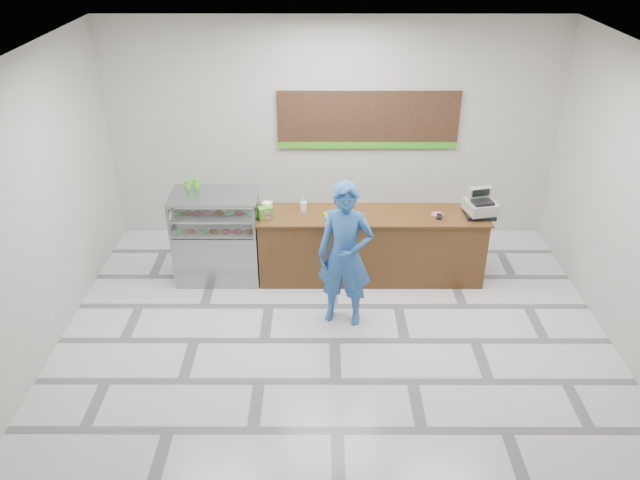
{
  "coord_description": "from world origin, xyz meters",
  "views": [
    {
      "loc": [
        -0.17,
        -6.34,
        4.91
      ],
      "look_at": [
        -0.19,
        0.9,
        0.97
      ],
      "focal_mm": 35.0,
      "sensor_mm": 36.0,
      "label": 1
    }
  ],
  "objects_px": {
    "cash_register": "(480,206)",
    "display_case": "(217,236)",
    "serving_tray": "(336,215)",
    "customer": "(345,255)",
    "sales_counter": "(371,246)"
  },
  "relations": [
    {
      "from": "display_case",
      "to": "serving_tray",
      "type": "bearing_deg",
      "value": -1.76
    },
    {
      "from": "cash_register",
      "to": "display_case",
      "type": "bearing_deg",
      "value": 166.75
    },
    {
      "from": "sales_counter",
      "to": "cash_register",
      "type": "distance_m",
      "value": 1.64
    },
    {
      "from": "sales_counter",
      "to": "display_case",
      "type": "distance_m",
      "value": 2.23
    },
    {
      "from": "sales_counter",
      "to": "serving_tray",
      "type": "height_order",
      "value": "serving_tray"
    },
    {
      "from": "cash_register",
      "to": "serving_tray",
      "type": "relative_size",
      "value": 1.38
    },
    {
      "from": "sales_counter",
      "to": "serving_tray",
      "type": "bearing_deg",
      "value": -174.13
    },
    {
      "from": "display_case",
      "to": "serving_tray",
      "type": "distance_m",
      "value": 1.75
    },
    {
      "from": "sales_counter",
      "to": "display_case",
      "type": "bearing_deg",
      "value": -179.99
    },
    {
      "from": "customer",
      "to": "serving_tray",
      "type": "bearing_deg",
      "value": 108.25
    },
    {
      "from": "customer",
      "to": "display_case",
      "type": "bearing_deg",
      "value": 162.34
    },
    {
      "from": "sales_counter",
      "to": "serving_tray",
      "type": "distance_m",
      "value": 0.73
    },
    {
      "from": "customer",
      "to": "cash_register",
      "type": "bearing_deg",
      "value": 41.45
    },
    {
      "from": "serving_tray",
      "to": "sales_counter",
      "type": "bearing_deg",
      "value": -4.21
    },
    {
      "from": "customer",
      "to": "sales_counter",
      "type": "bearing_deg",
      "value": 81.42
    }
  ]
}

